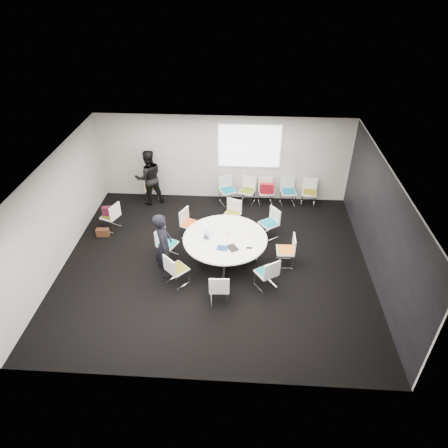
# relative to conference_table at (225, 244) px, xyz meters

# --- Properties ---
(room_shell) EXTENTS (8.08, 7.08, 2.88)m
(room_shell) POSITION_rel_conference_table_xyz_m (-0.15, -0.17, 0.86)
(room_shell) COLOR black
(room_shell) RESTS_ON ground
(conference_table) EXTENTS (2.18, 2.18, 0.73)m
(conference_table) POSITION_rel_conference_table_xyz_m (0.00, 0.00, 0.00)
(conference_table) COLOR silver
(conference_table) RESTS_ON ground
(projection_screen) EXTENTS (1.90, 0.03, 1.35)m
(projection_screen) POSITION_rel_conference_table_xyz_m (0.56, 3.29, 1.31)
(projection_screen) COLOR white
(projection_screen) RESTS_ON room_shell
(chair_ring_a) EXTENTS (0.45, 0.46, 0.88)m
(chair_ring_a) POSITION_rel_conference_table_xyz_m (1.58, -0.07, -0.26)
(chair_ring_a) COLOR silver
(chair_ring_a) RESTS_ON ground
(chair_ring_b) EXTENTS (0.63, 0.63, 0.88)m
(chair_ring_b) POSITION_rel_conference_table_xyz_m (1.19, 1.15, -0.26)
(chair_ring_b) COLOR silver
(chair_ring_b) RESTS_ON ground
(chair_ring_c) EXTENTS (0.59, 0.58, 0.88)m
(chair_ring_c) POSITION_rel_conference_table_xyz_m (0.11, 1.52, -0.26)
(chair_ring_c) COLOR silver
(chair_ring_c) RESTS_ON ground
(chair_ring_d) EXTENTS (0.60, 0.60, 0.88)m
(chair_ring_d) POSITION_rel_conference_table_xyz_m (-1.05, 0.98, -0.26)
(chair_ring_d) COLOR silver
(chair_ring_d) RESTS_ON ground
(chair_ring_e) EXTENTS (0.60, 0.60, 0.88)m
(chair_ring_e) POSITION_rel_conference_table_xyz_m (-1.54, 0.02, -0.26)
(chair_ring_e) COLOR silver
(chair_ring_e) RESTS_ON ground
(chair_ring_f) EXTENTS (0.64, 0.64, 0.88)m
(chair_ring_f) POSITION_rel_conference_table_xyz_m (-1.13, -0.97, -0.26)
(chair_ring_f) COLOR silver
(chair_ring_f) RESTS_ON ground
(chair_ring_g) EXTENTS (0.48, 0.47, 0.88)m
(chair_ring_g) POSITION_rel_conference_table_xyz_m (-0.04, -1.55, -0.26)
(chair_ring_g) COLOR silver
(chair_ring_g) RESTS_ON ground
(chair_ring_h) EXTENTS (0.63, 0.63, 0.88)m
(chair_ring_h) POSITION_rel_conference_table_xyz_m (1.06, -0.97, -0.26)
(chair_ring_h) COLOR silver
(chair_ring_h) RESTS_ON ground
(chair_back_a) EXTENTS (0.60, 0.60, 0.88)m
(chair_back_a) POSITION_rel_conference_table_xyz_m (-0.09, 2.96, -0.26)
(chair_back_a) COLOR silver
(chair_back_a) RESTS_ON ground
(chair_back_b) EXTENTS (0.57, 0.57, 0.88)m
(chair_back_b) POSITION_rel_conference_table_xyz_m (0.54, 2.98, -0.26)
(chair_back_b) COLOR silver
(chair_back_b) RESTS_ON ground
(chair_back_c) EXTENTS (0.51, 0.50, 0.88)m
(chair_back_c) POSITION_rel_conference_table_xyz_m (1.14, 2.97, -0.26)
(chair_back_c) COLOR silver
(chair_back_c) RESTS_ON ground
(chair_back_d) EXTENTS (0.52, 0.51, 0.88)m
(chair_back_d) POSITION_rel_conference_table_xyz_m (1.86, 3.00, -0.26)
(chair_back_d) COLOR silver
(chair_back_d) RESTS_ON ground
(chair_back_e) EXTENTS (0.51, 0.50, 0.88)m
(chair_back_e) POSITION_rel_conference_table_xyz_m (2.53, 3.00, -0.26)
(chair_back_e) COLOR silver
(chair_back_e) RESTS_ON ground
(chair_spare_left) EXTENTS (0.59, 0.59, 0.88)m
(chair_spare_left) POSITION_rel_conference_table_xyz_m (-3.43, 1.24, -0.26)
(chair_spare_left) COLOR silver
(chair_spare_left) RESTS_ON ground
(chair_person_back) EXTENTS (0.56, 0.56, 0.88)m
(chair_person_back) POSITION_rel_conference_table_xyz_m (-2.60, 3.00, -0.26)
(chair_person_back) COLOR silver
(chair_person_back) RESTS_ON ground
(person_main) EXTENTS (0.51, 0.70, 1.77)m
(person_main) POSITION_rel_conference_table_xyz_m (-1.48, -0.61, 0.35)
(person_main) COLOR black
(person_main) RESTS_ON ground
(person_back) EXTENTS (1.10, 1.00, 1.83)m
(person_back) POSITION_rel_conference_table_xyz_m (-2.60, 2.83, 0.38)
(person_back) COLOR black
(person_back) RESTS_ON ground
(laptop) EXTENTS (0.22, 0.34, 0.03)m
(laptop) POSITION_rel_conference_table_xyz_m (-0.43, 0.05, 0.21)
(laptop) COLOR #333338
(laptop) RESTS_ON conference_table
(laptop_lid) EXTENTS (0.17, 0.26, 0.22)m
(laptop_lid) POSITION_rel_conference_table_xyz_m (-0.47, 0.04, 0.32)
(laptop_lid) COLOR silver
(laptop_lid) RESTS_ON conference_table
(notebook_black) EXTENTS (0.35, 0.37, 0.02)m
(notebook_black) POSITION_rel_conference_table_xyz_m (0.21, -0.42, 0.20)
(notebook_black) COLOR black
(notebook_black) RESTS_ON conference_table
(tablet_folio) EXTENTS (0.29, 0.24, 0.03)m
(tablet_folio) POSITION_rel_conference_table_xyz_m (-0.04, -0.45, 0.21)
(tablet_folio) COLOR navy
(tablet_folio) RESTS_ON conference_table
(papers_right) EXTENTS (0.32, 0.24, 0.00)m
(papers_right) POSITION_rel_conference_table_xyz_m (0.48, 0.30, 0.20)
(papers_right) COLOR white
(papers_right) RESTS_ON conference_table
(papers_front) EXTENTS (0.36, 0.32, 0.00)m
(papers_front) POSITION_rel_conference_table_xyz_m (0.58, -0.01, 0.20)
(papers_front) COLOR silver
(papers_front) RESTS_ON conference_table
(cup) EXTENTS (0.08, 0.08, 0.09)m
(cup) POSITION_rel_conference_table_xyz_m (0.04, 0.20, 0.24)
(cup) COLOR white
(cup) RESTS_ON conference_table
(phone) EXTENTS (0.14, 0.08, 0.01)m
(phone) POSITION_rel_conference_table_xyz_m (0.63, -0.40, 0.20)
(phone) COLOR black
(phone) RESTS_ON conference_table
(maroon_bag) EXTENTS (0.41, 0.18, 0.28)m
(maroon_bag) POSITION_rel_conference_table_xyz_m (-3.44, 1.24, 0.08)
(maroon_bag) COLOR #491325
(maroon_bag) RESTS_ON chair_spare_left
(brown_bag) EXTENTS (0.37, 0.19, 0.24)m
(brown_bag) POSITION_rel_conference_table_xyz_m (-3.60, 0.86, -0.42)
(brown_bag) COLOR #442515
(brown_bag) RESTS_ON ground
(red_jacket) EXTENTS (0.45, 0.19, 0.36)m
(red_jacket) POSITION_rel_conference_table_xyz_m (1.15, 2.74, 0.16)
(red_jacket) COLOR maroon
(red_jacket) RESTS_ON chair_back_c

